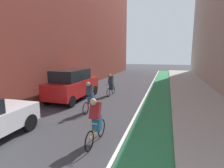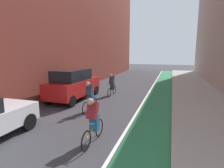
% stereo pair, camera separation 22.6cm
% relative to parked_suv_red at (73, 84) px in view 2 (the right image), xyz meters
% --- Properties ---
extents(ground_plane, '(74.15, 74.15, 0.00)m').
position_rel_parked_suv_red_xyz_m(ground_plane, '(2.57, 3.17, -1.02)').
color(ground_plane, '#38383D').
extents(bike_lane_paint, '(1.60, 33.70, 0.00)m').
position_rel_parked_suv_red_xyz_m(bike_lane_paint, '(5.38, 5.17, -1.01)').
color(bike_lane_paint, '#2D8451').
rests_on(bike_lane_paint, ground).
extents(lane_divider_stripe, '(0.12, 33.70, 0.00)m').
position_rel_parked_suv_red_xyz_m(lane_divider_stripe, '(4.48, 5.17, -1.01)').
color(lane_divider_stripe, white).
rests_on(lane_divider_stripe, ground).
extents(sidewalk_right, '(3.38, 33.70, 0.14)m').
position_rel_parked_suv_red_xyz_m(sidewalk_right, '(7.87, 5.17, -0.95)').
color(sidewalk_right, '#A8A59E').
rests_on(sidewalk_right, ground).
extents(parked_suv_red, '(1.88, 4.41, 1.98)m').
position_rel_parked_suv_red_xyz_m(parked_suv_red, '(0.00, 0.00, 0.00)').
color(parked_suv_red, red).
rests_on(parked_suv_red, ground).
extents(cyclist_lead, '(0.48, 1.69, 1.60)m').
position_rel_parked_suv_red_xyz_m(cyclist_lead, '(3.67, -5.00, -0.17)').
color(cyclist_lead, black).
rests_on(cyclist_lead, ground).
extents(cyclist_mid, '(0.48, 1.69, 1.60)m').
position_rel_parked_suv_red_xyz_m(cyclist_mid, '(2.12, -1.98, -0.17)').
color(cyclist_mid, black).
rests_on(cyclist_mid, ground).
extents(cyclist_trailing, '(0.48, 1.67, 1.59)m').
position_rel_parked_suv_red_xyz_m(cyclist_trailing, '(2.05, 1.84, -0.17)').
color(cyclist_trailing, black).
rests_on(cyclist_trailing, ground).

